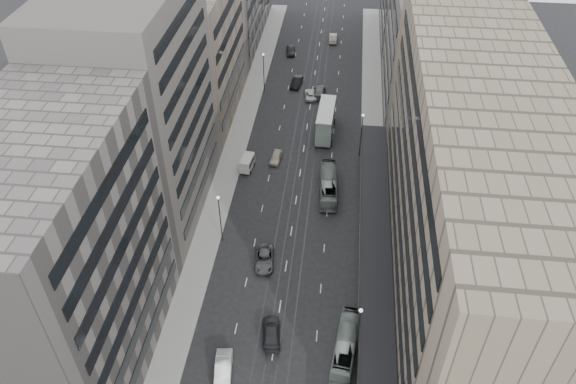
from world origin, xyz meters
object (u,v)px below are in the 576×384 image
at_px(panel_van, 247,163).
at_px(double_decker, 326,121).
at_px(sedan_2, 264,259).
at_px(bus_far, 328,185).
at_px(sedan_1, 223,369).
at_px(bus_near, 346,345).

bearing_deg(panel_van, double_decker, 50.48).
bearing_deg(sedan_2, bus_far, 57.99).
distance_m(double_decker, panel_van, 17.13).
height_order(bus_far, sedan_1, bus_far).
bearing_deg(sedan_2, panel_van, 99.75).
bearing_deg(sedan_1, bus_far, 65.79).
xyz_separation_m(bus_near, sedan_2, (-11.55, 13.16, -0.62)).
bearing_deg(panel_van, bus_far, -11.96).
distance_m(bus_near, sedan_1, 14.49).
height_order(double_decker, sedan_1, double_decker).
relative_size(bus_far, panel_van, 2.76).
distance_m(bus_near, panel_van, 38.09).
bearing_deg(double_decker, sedan_1, -97.43).
distance_m(bus_near, bus_far, 29.52).
xyz_separation_m(sedan_1, sedan_2, (2.22, 17.64, -0.10)).
height_order(double_decker, panel_van, double_decker).
relative_size(bus_near, panel_van, 2.54).
bearing_deg(bus_far, sedan_1, 70.02).
distance_m(double_decker, sedan_2, 33.28).
bearing_deg(bus_near, sedan_2, -41.93).
bearing_deg(panel_van, sedan_2, -67.73).
height_order(panel_van, sedan_2, panel_van).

